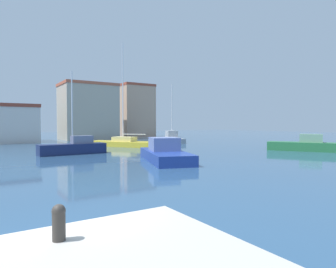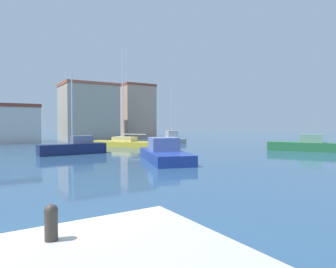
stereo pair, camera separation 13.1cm
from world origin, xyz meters
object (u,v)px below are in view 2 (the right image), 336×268
mooring_bollard (51,221)px  sailboat_navy_far_right (74,147)px  motorboat_green_behind_lamppost (305,145)px  sailboat_grey_inner_mooring (172,138)px  motorboat_blue_outer_mooring (164,153)px  sailboat_yellow_far_left (123,143)px

mooring_bollard → sailboat_navy_far_right: (6.41, 23.29, -0.78)m
motorboat_green_behind_lamppost → mooring_bollard: bearing=-153.7°
sailboat_navy_far_right → motorboat_green_behind_lamppost: sailboat_navy_far_right is taller
sailboat_grey_inner_mooring → motorboat_blue_outer_mooring: size_ratio=1.09×
sailboat_yellow_far_left → motorboat_blue_outer_mooring: bearing=-102.1°
sailboat_yellow_far_left → motorboat_blue_outer_mooring: 15.15m
motorboat_green_behind_lamppost → sailboat_navy_far_right: bearing=155.0°
sailboat_navy_far_right → motorboat_blue_outer_mooring: (4.47, -8.81, -0.04)m
mooring_bollard → sailboat_grey_inner_mooring: 40.46m
mooring_bollard → sailboat_navy_far_right: 24.17m
mooring_bollard → motorboat_green_behind_lamppost: bearing=26.3°
mooring_bollard → motorboat_blue_outer_mooring: motorboat_blue_outer_mooring is taller
sailboat_grey_inner_mooring → motorboat_blue_outer_mooring: bearing=-124.7°
sailboat_navy_far_right → sailboat_yellow_far_left: bearing=38.1°
sailboat_navy_far_right → motorboat_green_behind_lamppost: 23.10m
mooring_bollard → motorboat_green_behind_lamppost: size_ratio=0.08×
mooring_bollard → sailboat_grey_inner_mooring: bearing=54.3°
sailboat_yellow_far_left → sailboat_navy_far_right: (-7.65, -6.00, 0.15)m
sailboat_navy_far_right → motorboat_blue_outer_mooring: bearing=-63.1°
motorboat_green_behind_lamppost → motorboat_blue_outer_mooring: (-16.47, 0.94, -0.01)m
mooring_bollard → sailboat_navy_far_right: size_ratio=0.07×
sailboat_navy_far_right → motorboat_blue_outer_mooring: sailboat_navy_far_right is taller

